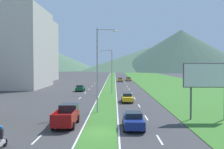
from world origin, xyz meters
The scene contains 38 objects.
ground_plane centered at (0.00, 0.00, 0.00)m, with size 600.00×600.00×0.00m, color #38383A.
grass_median centered at (0.00, 60.00, 0.03)m, with size 3.20×240.00×0.06m, color #387028.
grass_verge_right centered at (20.60, 60.00, 0.03)m, with size 24.00×240.00×0.06m, color #387028.
lane_dash_left_2 centered at (-5.10, -2.30, 0.01)m, with size 0.16×2.80×0.01m, color silver.
lane_dash_left_3 centered at (-5.10, 6.55, 0.01)m, with size 0.16×2.80×0.01m, color silver.
lane_dash_left_4 centered at (-5.10, 15.40, 0.01)m, with size 0.16×2.80×0.01m, color silver.
lane_dash_left_5 centered at (-5.10, 24.25, 0.01)m, with size 0.16×2.80×0.01m, color silver.
lane_dash_left_6 centered at (-5.10, 33.10, 0.01)m, with size 0.16×2.80×0.01m, color silver.
lane_dash_left_7 centered at (-5.10, 41.95, 0.01)m, with size 0.16×2.80×0.01m, color silver.
lane_dash_left_8 centered at (-5.10, 50.80, 0.01)m, with size 0.16×2.80×0.01m, color silver.
lane_dash_left_9 centered at (-5.10, 59.64, 0.01)m, with size 0.16×2.80×0.01m, color silver.
lane_dash_left_10 centered at (-5.10, 68.49, 0.01)m, with size 0.16×2.80×0.01m, color silver.
lane_dash_right_2 centered at (5.10, -2.30, 0.01)m, with size 0.16×2.80×0.01m, color silver.
lane_dash_right_3 centered at (5.10, 6.55, 0.01)m, with size 0.16×2.80×0.01m, color silver.
lane_dash_right_4 centered at (5.10, 15.40, 0.01)m, with size 0.16×2.80×0.01m, color silver.
lane_dash_right_5 centered at (5.10, 24.25, 0.01)m, with size 0.16×2.80×0.01m, color silver.
lane_dash_right_6 centered at (5.10, 33.10, 0.01)m, with size 0.16×2.80×0.01m, color silver.
lane_dash_right_7 centered at (5.10, 41.95, 0.01)m, with size 0.16×2.80×0.01m, color silver.
lane_dash_right_8 centered at (5.10, 50.80, 0.01)m, with size 0.16×2.80×0.01m, color silver.
lane_dash_right_9 centered at (5.10, 59.64, 0.01)m, with size 0.16×2.80×0.01m, color silver.
lane_dash_right_10 centered at (5.10, 68.49, 0.01)m, with size 0.16×2.80×0.01m, color silver.
edge_line_median_left centered at (-1.75, 60.00, 0.01)m, with size 0.16×240.00×0.01m, color silver.
edge_line_median_right centered at (1.75, 60.00, 0.01)m, with size 0.16×240.00×0.01m, color silver.
domed_building centered at (-27.46, 46.76, 12.37)m, with size 19.38×19.38×31.93m.
midrise_colored centered at (-31.43, 77.72, 11.75)m, with size 17.66×17.66×23.49m, color #B7B2A8.
hill_far_left centered at (-106.15, 274.33, 19.07)m, with size 178.09×178.09×38.13m, color #47664C.
hill_far_center centered at (38.92, 251.72, 12.41)m, with size 148.66×148.66×24.81m, color #47664C.
hill_far_right centered at (66.65, 229.78, 20.25)m, with size 136.78×136.78×40.50m, color #3D5647.
street_lamp_near centered at (-0.63, 9.68, 6.13)m, with size 2.67×0.31×10.87m.
street_lamp_mid centered at (0.51, 31.73, 5.40)m, with size 2.76×0.40×9.44m.
billboard_roadside centered at (11.85, 5.37, 4.78)m, with size 5.63×0.28×6.41m.
car_0 centered at (3.18, 1.38, 0.81)m, with size 2.03×4.35×1.61m.
car_2 centered at (3.48, 19.38, 0.75)m, with size 1.85×4.39×1.47m.
car_3 centered at (3.51, 71.27, 0.79)m, with size 1.89×4.34×1.54m.
car_4 centered at (-6.76, 37.13, 0.75)m, with size 1.93×4.12×1.46m.
car_5 centered at (6.80, 76.28, 0.74)m, with size 2.00×4.39×1.44m.
pickup_truck_0 centered at (-3.55, 2.77, 0.98)m, with size 2.18×5.40×2.00m.
motorcycle_rider centered at (-6.93, -4.95, 0.75)m, with size 0.36×2.00×1.80m.
Camera 1 is at (1.35, -23.40, 6.20)m, focal length 41.25 mm.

